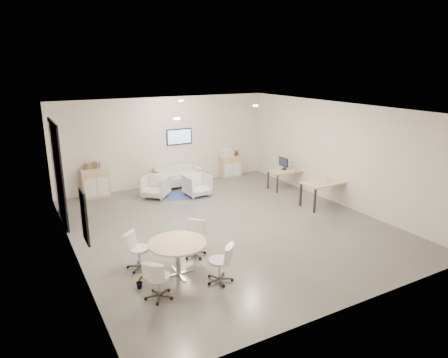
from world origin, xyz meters
name	(u,v)px	position (x,y,z in m)	size (l,w,h in m)	color
room_shell	(227,169)	(0.00, 0.00, 1.60)	(9.60, 10.60, 4.80)	#5E5B56
glass_door	(57,170)	(-3.95, 2.51, 1.50)	(0.09, 1.90, 2.85)	black
artwork	(84,217)	(-3.97, -1.60, 1.55)	(0.05, 0.54, 1.04)	black
wall_tv	(179,137)	(0.50, 4.46, 1.75)	(0.98, 0.06, 0.58)	black
ceiling_spots	(206,107)	(-0.20, 0.83, 3.18)	(3.14, 4.14, 0.03)	#FFEAC6
sideboard_left	(95,183)	(-2.66, 4.25, 0.49)	(0.87, 0.45, 0.98)	tan
sideboard_right	(230,166)	(2.56, 4.27, 0.41)	(0.83, 0.40, 0.83)	tan
books	(92,166)	(-2.70, 4.25, 1.09)	(0.50, 0.14, 0.22)	red
printer	(227,153)	(2.39, 4.28, 0.97)	(0.45, 0.38, 0.31)	white
loveseat	(178,177)	(0.24, 4.09, 0.33)	(1.63, 0.83, 0.61)	beige
blue_rug	(188,194)	(0.13, 2.98, 0.01)	(1.47, 0.98, 0.01)	#2E458F
armchair_left	(155,186)	(-0.91, 3.25, 0.41)	(0.79, 0.74, 0.81)	beige
armchair_right	(197,184)	(0.38, 2.74, 0.40)	(0.77, 0.73, 0.80)	beige
desk_rear	(287,172)	(3.52, 1.92, 0.60)	(1.34, 0.76, 0.67)	tan
desk_front	(326,184)	(3.48, -0.11, 0.71)	(1.55, 0.82, 0.79)	tan
monitor	(284,163)	(3.48, 2.07, 0.91)	(0.20, 0.50, 0.44)	black
round_table	(177,246)	(-2.24, -1.88, 0.66)	(1.22, 1.22, 0.74)	tan
meeting_chairs	(178,257)	(-2.24, -1.88, 0.41)	(2.14, 2.14, 0.82)	white
plant_cabinet	(237,153)	(2.85, 4.26, 0.93)	(0.24, 0.27, 0.21)	#3F7F3F
plant_floor	(140,285)	(-3.11, -2.02, 0.07)	(0.16, 0.30, 0.13)	#3F7F3F
cup	(327,180)	(3.46, -0.19, 0.86)	(0.13, 0.10, 0.13)	white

